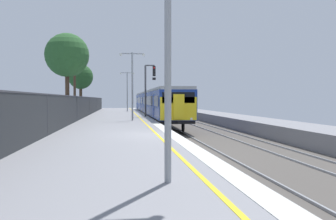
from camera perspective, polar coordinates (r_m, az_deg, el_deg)
ground at (r=18.22m, az=7.73°, el=-5.60°), size 17.40×110.00×1.21m
commuter_train_at_platform at (r=45.79m, az=-2.17°, el=1.13°), size 2.83×39.17×3.81m
signal_gantry at (r=36.02m, az=-3.10°, el=4.01°), size 1.10×0.24×5.08m
platform_lamp_near at (r=7.60m, az=-0.02°, el=14.49°), size 2.00×0.20×5.73m
platform_lamp_mid at (r=29.55m, az=-5.57°, el=4.63°), size 2.00×0.20×5.45m
platform_lamp_far at (r=51.67m, az=-6.36°, el=3.39°), size 2.00×0.20×5.51m
platform_back_fence at (r=17.78m, az=-18.31°, el=-0.59°), size 0.07×99.00×1.96m
background_tree_left at (r=43.69m, az=-14.46°, el=7.86°), size 3.11×3.23×8.16m
background_tree_centre at (r=50.80m, az=-13.35°, el=4.94°), size 3.32×3.32×6.39m
background_tree_right at (r=30.56m, az=-15.35°, el=8.06°), size 3.50×3.50×6.98m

